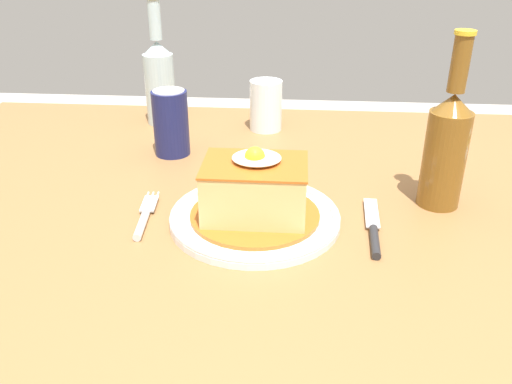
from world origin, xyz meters
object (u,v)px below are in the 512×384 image
object	(u,v)px
soda_can	(171,123)
fork	(144,217)
beer_bottle_amber	(447,145)
main_plate	(255,217)
beer_bottle_clear	(159,78)
knife	(374,233)
drinking_glass	(266,109)

from	to	relation	value
soda_can	fork	bearing A→B (deg)	-86.74
fork	beer_bottle_amber	bearing A→B (deg)	11.63
main_plate	beer_bottle_clear	xyz separation A→B (m)	(-0.24, 0.43, 0.09)
fork	soda_can	distance (m)	0.27
knife	soda_can	size ratio (longest dim) A/B	1.34
beer_bottle_amber	beer_bottle_clear	bearing A→B (deg)	146.40
soda_can	beer_bottle_clear	bearing A→B (deg)	109.37
knife	drinking_glass	distance (m)	0.47
fork	knife	size ratio (longest dim) A/B	0.86
beer_bottle_amber	soda_can	bearing A→B (deg)	159.68
main_plate	beer_bottle_clear	bearing A→B (deg)	119.30
fork	knife	xyz separation A→B (m)	(0.33, -0.02, 0.00)
beer_bottle_clear	drinking_glass	distance (m)	0.24
knife	beer_bottle_clear	world-z (taller)	beer_bottle_clear
drinking_glass	main_plate	bearing A→B (deg)	-88.57
main_plate	knife	bearing A→B (deg)	-9.02
drinking_glass	beer_bottle_amber	bearing A→B (deg)	-47.86
drinking_glass	soda_can	bearing A→B (deg)	-138.02
knife	drinking_glass	xyz separation A→B (m)	(-0.18, 0.43, 0.04)
beer_bottle_amber	drinking_glass	distance (m)	0.44
soda_can	drinking_glass	xyz separation A→B (m)	(0.17, 0.15, -0.02)
beer_bottle_clear	beer_bottle_amber	world-z (taller)	same
main_plate	knife	xyz separation A→B (m)	(0.17, -0.03, -0.00)
soda_can	beer_bottle_amber	world-z (taller)	beer_bottle_amber
fork	drinking_glass	world-z (taller)	drinking_glass
main_plate	fork	distance (m)	0.16
fork	drinking_glass	bearing A→B (deg)	69.62
beer_bottle_clear	main_plate	bearing A→B (deg)	-60.70
fork	beer_bottle_amber	xyz separation A→B (m)	(0.44, 0.09, 0.09)
soda_can	drinking_glass	distance (m)	0.23
fork	knife	bearing A→B (deg)	-3.04
main_plate	beer_bottle_amber	xyz separation A→B (m)	(0.28, 0.08, 0.09)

